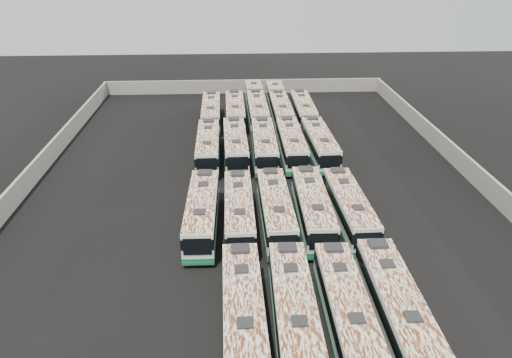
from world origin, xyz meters
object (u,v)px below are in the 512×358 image
bus_midback_far_left (208,147)px  bus_midfront_far_left (202,212)px  bus_midfront_left (239,212)px  bus_back_far_right (303,110)px  bus_midback_far_right (320,144)px  bus_back_center (256,104)px  bus_back_far_left (211,112)px  bus_front_far_right (396,307)px  bus_front_right (346,309)px  bus_back_left (235,111)px  bus_midfront_right (313,208)px  bus_front_center (294,311)px  bus_midback_left (235,145)px  bus_midfront_far_right (349,208)px  bus_midback_center (264,145)px  bus_back_right (279,104)px  bus_front_left (243,313)px  bus_midfront_center (276,210)px  bus_midback_right (291,144)px

bus_midback_far_left → bus_midfront_far_left: bearing=-90.4°
bus_midfront_left → bus_back_far_right: size_ratio=0.98×
bus_midback_far_right → bus_back_center: bus_midback_far_right is taller
bus_midfront_far_left → bus_back_far_left: size_ratio=1.03×
bus_midfront_left → bus_back_far_right: 29.90m
bus_front_far_right → bus_front_right: bearing=179.2°
bus_front_right → bus_midback_far_right: size_ratio=0.96×
bus_front_far_right → bus_back_left: size_ratio=1.02×
bus_back_center → bus_midfront_right: bearing=-84.6°
bus_front_center → bus_front_far_right: size_ratio=0.99×
bus_front_far_right → bus_midback_left: 29.84m
bus_midfront_far_right → bus_midback_far_right: bus_midback_far_right is taller
bus_midfront_far_right → bus_midback_center: bearing=111.4°
bus_midback_center → bus_midfront_right: bearing=-77.4°
bus_back_far_right → bus_midfront_left: bearing=-107.7°
bus_midfront_right → bus_midback_center: 15.34m
bus_front_center → bus_back_right: 44.30m
bus_midfront_far_left → bus_midback_center: bus_midback_center is taller
bus_midback_far_left → bus_back_right: size_ratio=0.65×
bus_front_far_right → bus_back_far_right: (-0.07, 41.23, -0.05)m
bus_front_right → bus_midback_center: 28.23m
bus_front_left → bus_midback_center: bus_midback_center is taller
bus_front_center → bus_midback_far_left: size_ratio=1.01×
bus_midfront_far_left → bus_back_center: size_ratio=0.64×
bus_back_left → bus_midfront_center: bearing=-84.3°
bus_midfront_center → bus_back_right: (3.18, 31.17, -0.03)m
bus_midback_center → bus_midfront_left: bearing=-100.9°
bus_midfront_far_right → bus_back_far_right: 28.22m
bus_midback_center → bus_midback_right: (3.08, 0.17, -0.01)m
bus_midback_far_right → bus_back_center: size_ratio=0.65×
bus_front_right → bus_midfront_far_left: 15.88m
bus_midback_far_right → bus_back_right: (-3.14, 15.97, -0.05)m
bus_front_far_right → bus_front_left: bearing=-179.3°
bus_midfront_right → bus_midback_right: size_ratio=1.00×
bus_midback_far_left → bus_front_far_right: bearing=-66.5°
bus_midfront_center → bus_midback_center: (0.04, 15.13, 0.04)m
bus_midfront_right → bus_midback_left: bearing=113.8°
bus_midfront_far_right → bus_midback_far_right: size_ratio=0.97×
bus_back_right → bus_midfront_right: bearing=-90.0°
bus_front_left → bus_front_far_right: (9.45, 0.00, 0.02)m
bus_back_far_left → bus_midfront_left: bearing=-84.2°
bus_midfront_left → bus_back_left: size_ratio=0.97×
bus_midfront_left → bus_midback_far_right: bearing=58.2°
bus_midfront_center → bus_midback_center: bus_midback_center is taller
bus_front_far_right → bus_midfront_center: size_ratio=1.02×
bus_midfront_far_left → bus_back_left: 28.54m
bus_front_right → bus_midback_center: (-3.19, 28.04, 0.07)m
bus_midfront_far_left → bus_back_far_left: 28.13m
bus_midfront_far_left → bus_midback_left: size_ratio=0.99×
bus_midfront_left → bus_midback_far_right: bus_midback_far_right is taller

